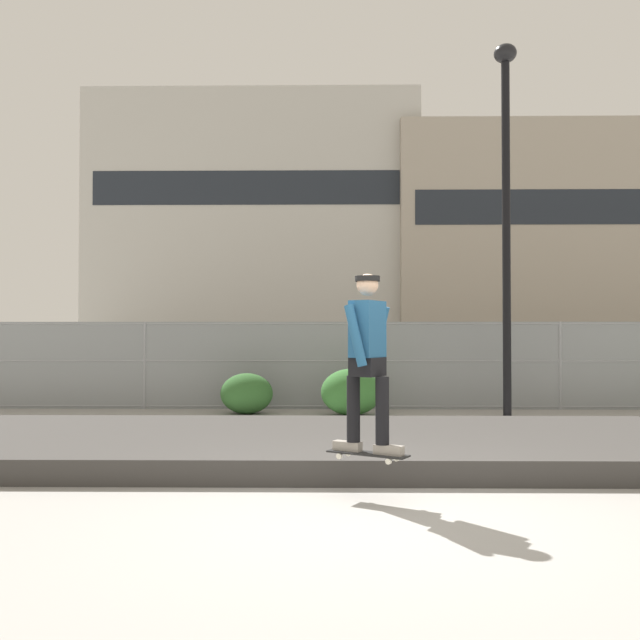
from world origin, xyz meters
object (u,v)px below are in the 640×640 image
Objects in this scene: shrub_center at (351,392)px; shrub_left at (247,393)px; parked_car_mid at (497,365)px; skater at (368,351)px; parked_car_near at (257,364)px; skateboard at (368,454)px; street_lamp at (506,186)px.

shrub_left is at bearing 173.53° from shrub_center.
skater is at bearing -110.50° from parked_car_mid.
parked_car_near reaches higher than shrub_center.
street_lamp is at bearing 65.07° from skateboard.
skater is at bearing 180.00° from skateboard.
shrub_left is 0.89× the size of shrub_center.
parked_car_mid is 6.47m from shrub_left.
shrub_left is at bearing 106.15° from skater.
skater is 6.78m from shrub_center.
shrub_left is at bearing -87.05° from parked_car_near.
skater is at bearing -73.85° from shrub_left.
street_lamp is (3.08, 6.62, 4.03)m from skateboard.
skateboard is 6.72m from shrub_center.
street_lamp is 6.93× the size of shrub_left.
shrub_left is (-5.72, -2.98, -0.43)m from parked_car_mid.
parked_car_near is 0.98× the size of parked_car_mid.
street_lamp reaches higher than skater.
shrub_left reaches higher than skateboard.
street_lamp reaches higher than skateboard.
street_lamp is at bearing -3.75° from shrub_left.
skater is 7.91m from street_lamp.
street_lamp is 6.15× the size of shrub_center.
skater reaches higher than shrub_left.
skateboard is 10.61m from parked_car_mid.
parked_car_near and parked_car_mid have the same top height.
shrub_center is at bearing 89.49° from skater.
parked_car_mid is (0.64, 3.31, -3.64)m from street_lamp.
shrub_left is (-5.09, 0.33, -4.07)m from street_lamp.
parked_car_near is at bearing 92.95° from shrub_left.
parked_car_near is at bearing 101.83° from skateboard.
skater reaches higher than parked_car_near.
skateboard is 0.98m from skater.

